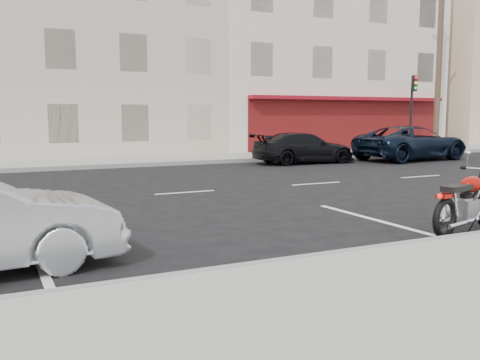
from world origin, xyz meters
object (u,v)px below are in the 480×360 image
at_px(fire_hydrant, 386,143).
at_px(utility_pole, 439,62).
at_px(car_far, 304,148).
at_px(suv_far, 412,143).
at_px(traffic_light, 412,103).

bearing_deg(fire_hydrant, utility_pole, 1.64).
xyz_separation_m(fire_hydrant, car_far, (-6.83, -2.90, 0.09)).
height_order(utility_pole, fire_hydrant, utility_pole).
height_order(fire_hydrant, suv_far, suv_far).
height_order(traffic_light, car_far, traffic_light).
distance_m(traffic_light, fire_hydrant, 2.53).
xyz_separation_m(traffic_light, car_far, (-8.33, -2.73, -1.94)).
distance_m(traffic_light, suv_far, 5.09).
height_order(fire_hydrant, car_far, car_far).
bearing_deg(car_far, utility_pole, -71.80).
xyz_separation_m(traffic_light, suv_far, (-3.27, -3.46, -1.82)).
height_order(utility_pole, traffic_light, utility_pole).
relative_size(utility_pole, fire_hydrant, 12.50).
bearing_deg(utility_pole, traffic_light, -172.39).
distance_m(utility_pole, traffic_light, 2.97).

